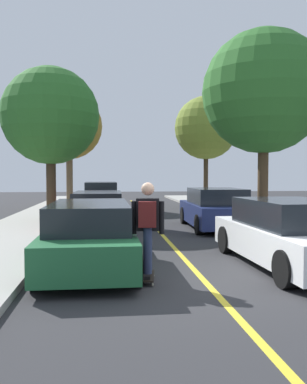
{
  "coord_description": "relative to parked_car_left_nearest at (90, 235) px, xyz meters",
  "views": [
    {
      "loc": [
        -1.69,
        -7.05,
        1.87
      ],
      "look_at": [
        -0.3,
        5.62,
        1.36
      ],
      "focal_mm": 38.91,
      "sensor_mm": 36.0,
      "label": 1
    }
  ],
  "objects": [
    {
      "name": "parked_car_left_nearest",
      "position": [
        0.0,
        0.0,
        0.0
      ],
      "size": [
        1.85,
        4.57,
        1.32
      ],
      "color": "#1E5B33",
      "rests_on": "ground"
    },
    {
      "name": "street_tree_right_near",
      "position": [
        5.92,
        14.73,
        3.88
      ],
      "size": [
        3.57,
        3.57,
        6.2
      ],
      "color": "#3D2D1E",
      "rests_on": "sidewalk_right"
    },
    {
      "name": "parked_car_left_far",
      "position": [
        -0.0,
        13.41,
        0.08
      ],
      "size": [
        1.96,
        4.31,
        1.51
      ],
      "color": "#B7B7BC",
      "rests_on": "ground"
    },
    {
      "name": "skateboard",
      "position": [
        1.06,
        -1.22,
        -0.57
      ],
      "size": [
        0.33,
        0.86,
        0.1
      ],
      "color": "black",
      "rests_on": "ground"
    },
    {
      "name": "street_tree_left_near",
      "position": [
        -1.8,
        15.61,
        3.97
      ],
      "size": [
        3.74,
        3.74,
        6.38
      ],
      "color": "brown",
      "rests_on": "sidewalk_left"
    },
    {
      "name": "parked_car_right_near",
      "position": [
        4.11,
        5.73,
        0.03
      ],
      "size": [
        2.03,
        4.44,
        1.41
      ],
      "color": "navy",
      "rests_on": "ground"
    },
    {
      "name": "street_tree_right_nearest",
      "position": [
        5.92,
        5.96,
        4.17
      ],
      "size": [
        4.4,
        4.4,
        6.91
      ],
      "color": "#4C3823",
      "rests_on": "sidewalk_right"
    },
    {
      "name": "skateboarder",
      "position": [
        1.05,
        -1.26,
        0.37
      ],
      "size": [
        0.59,
        0.71,
        1.64
      ],
      "color": "black",
      "rests_on": "skateboard"
    },
    {
      "name": "street_tree_left_nearest",
      "position": [
        -1.8,
        7.84,
        3.46
      ],
      "size": [
        3.72,
        3.72,
        5.86
      ],
      "color": "#3D2D1E",
      "rests_on": "sidewalk_left"
    },
    {
      "name": "ground",
      "position": [
        2.06,
        -1.42,
        -0.66
      ],
      "size": [
        80.0,
        80.0,
        0.0
      ],
      "primitive_type": "plane",
      "color": "#2D2D30"
    },
    {
      "name": "center_line",
      "position": [
        2.06,
        2.58,
        -0.66
      ],
      "size": [
        0.12,
        39.2,
        0.01
      ],
      "primitive_type": "cube",
      "color": "gold",
      "rests_on": "ground"
    },
    {
      "name": "parked_car_left_near",
      "position": [
        0.0,
        6.51,
        -0.02
      ],
      "size": [
        2.06,
        4.71,
        1.27
      ],
      "color": "maroon",
      "rests_on": "ground"
    },
    {
      "name": "fire_hydrant",
      "position": [
        -1.5,
        4.68,
        -0.17
      ],
      "size": [
        0.2,
        0.2,
        0.7
      ],
      "color": "#B2140F",
      "rests_on": "sidewalk_left"
    },
    {
      "name": "parked_car_right_nearest",
      "position": [
        4.11,
        -0.33,
        0.0
      ],
      "size": [
        2.09,
        4.63,
        1.37
      ],
      "color": "white",
      "rests_on": "ground"
    }
  ]
}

